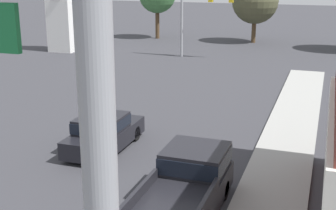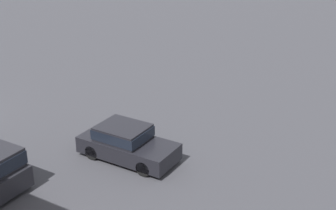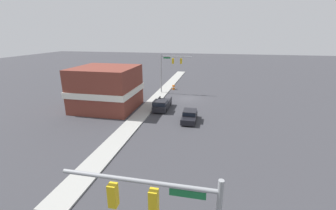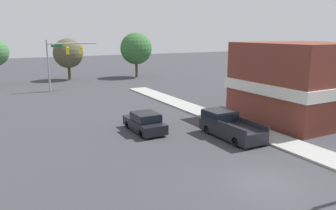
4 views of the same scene
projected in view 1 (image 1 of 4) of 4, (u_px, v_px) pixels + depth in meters
name	position (u px, v px, depth m)	size (l,w,h in m)	color
far_signal_assembly	(205.00, 2.00, 39.21)	(6.51, 0.49, 6.65)	gray
car_lead	(104.00, 132.00, 19.82)	(1.90, 4.37, 1.54)	black
pickup_truck_parked	(187.00, 185.00, 14.71)	(2.10, 5.32, 1.79)	black
backdrop_tree_left_mid	(255.00, 1.00, 47.76)	(4.75, 4.75, 6.69)	#4C3823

